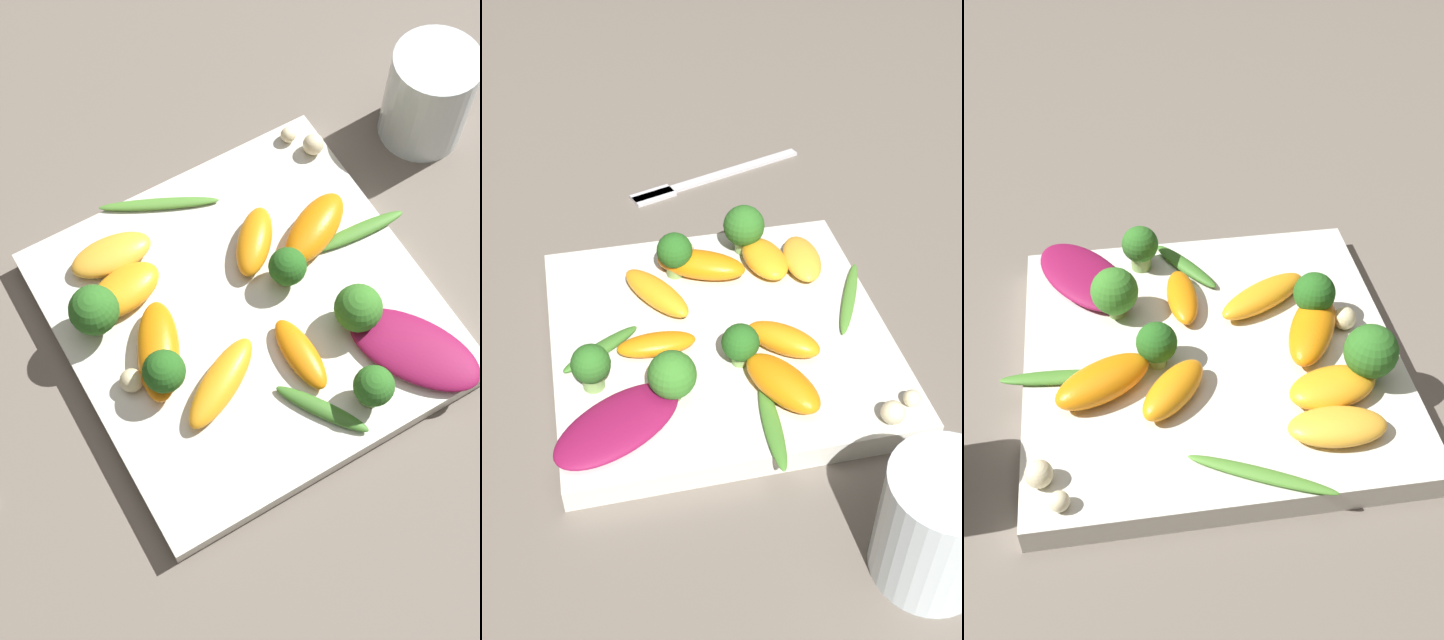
# 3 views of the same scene
# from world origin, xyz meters

# --- Properties ---
(ground_plane) EXTENTS (2.40, 2.40, 0.00)m
(ground_plane) POSITION_xyz_m (0.00, 0.00, 0.00)
(ground_plane) COLOR #6B6056
(plate) EXTENTS (0.26, 0.26, 0.02)m
(plate) POSITION_xyz_m (0.00, 0.00, 0.01)
(plate) COLOR silver
(plate) RESTS_ON ground_plane
(radicchio_leaf_0) EXTENTS (0.09, 0.11, 0.01)m
(radicchio_leaf_0) POSITION_xyz_m (0.09, -0.09, 0.03)
(radicchio_leaf_0) COLOR maroon
(radicchio_leaf_0) RESTS_ON plate
(orange_segment_0) EXTENTS (0.06, 0.08, 0.02)m
(orange_segment_0) POSITION_xyz_m (-0.07, 0.00, 0.03)
(orange_segment_0) COLOR orange
(orange_segment_0) RESTS_ON plate
(orange_segment_1) EXTENTS (0.06, 0.04, 0.02)m
(orange_segment_1) POSITION_xyz_m (-0.07, 0.09, 0.03)
(orange_segment_1) COLOR #FCAD33
(orange_segment_1) RESTS_ON plate
(orange_segment_2) EXTENTS (0.02, 0.06, 0.01)m
(orange_segment_2) POSITION_xyz_m (0.01, -0.05, 0.03)
(orange_segment_2) COLOR orange
(orange_segment_2) RESTS_ON plate
(orange_segment_3) EXTENTS (0.08, 0.06, 0.02)m
(orange_segment_3) POSITION_xyz_m (0.08, 0.03, 0.03)
(orange_segment_3) COLOR orange
(orange_segment_3) RESTS_ON plate
(orange_segment_4) EXTENTS (0.06, 0.04, 0.02)m
(orange_segment_4) POSITION_xyz_m (-0.07, 0.06, 0.03)
(orange_segment_4) COLOR orange
(orange_segment_4) RESTS_ON plate
(orange_segment_5) EXTENTS (0.08, 0.06, 0.02)m
(orange_segment_5) POSITION_xyz_m (-0.05, -0.04, 0.03)
(orange_segment_5) COLOR orange
(orange_segment_5) RESTS_ON plate
(orange_segment_6) EXTENTS (0.06, 0.06, 0.02)m
(orange_segment_6) POSITION_xyz_m (0.03, 0.04, 0.03)
(orange_segment_6) COLOR orange
(orange_segment_6) RESTS_ON plate
(broccoli_floret_0) EXTENTS (0.03, 0.03, 0.04)m
(broccoli_floret_0) POSITION_xyz_m (-0.08, -0.02, 0.04)
(broccoli_floret_0) COLOR #7A9E51
(broccoli_floret_0) RESTS_ON plate
(broccoli_floret_1) EXTENTS (0.03, 0.03, 0.03)m
(broccoli_floret_1) POSITION_xyz_m (0.04, 0.01, 0.04)
(broccoli_floret_1) COLOR #84AD5B
(broccoli_floret_1) RESTS_ON plate
(broccoli_floret_2) EXTENTS (0.04, 0.04, 0.04)m
(broccoli_floret_2) POSITION_xyz_m (-0.10, 0.04, 0.04)
(broccoli_floret_2) COLOR #84AD5B
(broccoli_floret_2) RESTS_ON plate
(broccoli_floret_3) EXTENTS (0.03, 0.03, 0.04)m
(broccoli_floret_3) POSITION_xyz_m (0.04, -0.10, 0.04)
(broccoli_floret_3) COLOR #84AD5B
(broccoli_floret_3) RESTS_ON plate
(broccoli_floret_4) EXTENTS (0.03, 0.03, 0.04)m
(broccoli_floret_4) POSITION_xyz_m (0.06, -0.05, 0.04)
(broccoli_floret_4) COLOR #7A9E51
(broccoli_floret_4) RESTS_ON plate
(arugula_sprig_0) EXTENTS (0.05, 0.07, 0.01)m
(arugula_sprig_0) POSITION_xyz_m (0.01, -0.09, 0.02)
(arugula_sprig_0) COLOR #3D7528
(arugula_sprig_0) RESTS_ON plate
(arugula_sprig_1) EXTENTS (0.09, 0.05, 0.01)m
(arugula_sprig_1) POSITION_xyz_m (-0.01, 0.11, 0.02)
(arugula_sprig_1) COLOR #518E33
(arugula_sprig_1) RESTS_ON plate
(arugula_sprig_2) EXTENTS (0.08, 0.02, 0.01)m
(arugula_sprig_2) POSITION_xyz_m (0.11, 0.01, 0.02)
(arugula_sprig_2) COLOR #47842D
(arugula_sprig_2) RESTS_ON plate
(macadamia_nut_0) EXTENTS (0.02, 0.02, 0.02)m
(macadamia_nut_0) POSITION_xyz_m (0.12, 0.10, 0.03)
(macadamia_nut_0) COLOR beige
(macadamia_nut_0) RESTS_ON plate
(macadamia_nut_1) EXTENTS (0.01, 0.01, 0.01)m
(macadamia_nut_1) POSITION_xyz_m (0.11, 0.12, 0.03)
(macadamia_nut_1) COLOR beige
(macadamia_nut_1) RESTS_ON plate
(macadamia_nut_2) EXTENTS (0.02, 0.02, 0.02)m
(macadamia_nut_2) POSITION_xyz_m (-0.10, -0.01, 0.03)
(macadamia_nut_2) COLOR beige
(macadamia_nut_2) RESTS_ON plate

